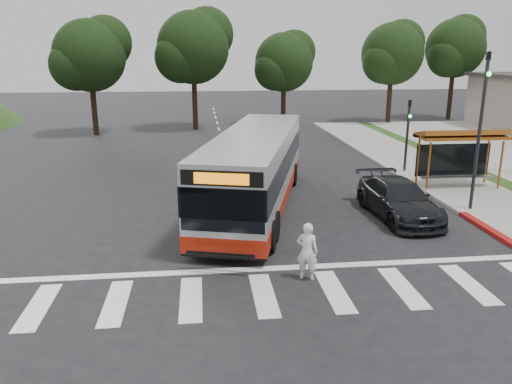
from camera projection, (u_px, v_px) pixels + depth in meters
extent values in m
plane|color=black|center=(247.00, 232.00, 18.57)|extent=(140.00, 140.00, 0.00)
cube|color=gray|center=(432.00, 173.00, 27.38)|extent=(4.00, 40.00, 0.12)
cube|color=#9E9991|center=(397.00, 174.00, 27.16)|extent=(0.30, 40.00, 0.15)
cube|color=maroon|center=(506.00, 240.00, 17.60)|extent=(0.32, 6.00, 0.15)
cube|color=silver|center=(264.00, 295.00, 13.78)|extent=(18.00, 2.60, 0.01)
cylinder|color=#965019|center=(429.00, 167.00, 23.40)|extent=(0.10, 0.10, 2.30)
cylinder|color=#965019|center=(501.00, 165.00, 23.78)|extent=(0.10, 0.10, 2.30)
cylinder|color=#965019|center=(418.00, 162.00, 24.55)|extent=(0.10, 0.10, 2.30)
cylinder|color=#965019|center=(487.00, 160.00, 24.93)|extent=(0.10, 0.10, 2.30)
cube|color=#965019|center=(462.00, 137.00, 23.81)|extent=(4.20, 1.60, 0.12)
cube|color=#965019|center=(461.00, 133.00, 23.82)|extent=(4.20, 1.32, 0.51)
cube|color=black|center=(453.00, 160.00, 24.73)|extent=(3.80, 0.06, 1.60)
cube|color=gray|center=(457.00, 177.00, 24.35)|extent=(3.60, 0.40, 0.08)
cylinder|color=black|center=(479.00, 135.00, 20.15)|extent=(0.14, 0.14, 6.50)
imported|color=black|center=(488.00, 65.00, 19.41)|extent=(0.16, 0.20, 1.00)
sphere|color=#19E533|center=(489.00, 74.00, 19.33)|extent=(0.18, 0.18, 0.18)
cylinder|color=black|center=(407.00, 137.00, 27.19)|extent=(0.14, 0.14, 4.00)
imported|color=black|center=(409.00, 109.00, 26.78)|extent=(0.16, 0.20, 1.00)
sphere|color=#19E533|center=(410.00, 116.00, 26.70)|extent=(0.18, 0.18, 0.18)
cylinder|color=black|center=(389.00, 98.00, 46.45)|extent=(0.44, 0.44, 4.40)
sphere|color=black|center=(392.00, 54.00, 45.36)|extent=(5.60, 5.60, 5.60)
sphere|color=black|center=(401.00, 43.00, 46.01)|extent=(4.20, 4.20, 4.20)
sphere|color=black|center=(384.00, 62.00, 44.78)|extent=(3.92, 3.92, 3.92)
cylinder|color=black|center=(450.00, 95.00, 49.08)|extent=(0.44, 0.44, 4.84)
sphere|color=black|center=(455.00, 48.00, 47.89)|extent=(5.60, 5.60, 5.60)
sphere|color=black|center=(463.00, 36.00, 48.51)|extent=(4.20, 4.20, 4.20)
sphere|color=black|center=(448.00, 57.00, 47.32)|extent=(3.92, 3.92, 3.92)
cylinder|color=black|center=(195.00, 101.00, 42.56)|extent=(0.44, 0.44, 4.84)
sphere|color=black|center=(193.00, 48.00, 41.37)|extent=(6.00, 6.00, 6.00)
sphere|color=black|center=(207.00, 34.00, 42.06)|extent=(4.50, 4.50, 4.50)
sphere|color=black|center=(180.00, 57.00, 40.75)|extent=(4.20, 4.20, 4.20)
cylinder|color=black|center=(283.00, 103.00, 45.46)|extent=(0.44, 0.44, 3.96)
sphere|color=black|center=(284.00, 62.00, 44.48)|extent=(5.20, 5.20, 5.20)
sphere|color=black|center=(294.00, 52.00, 45.10)|extent=(3.90, 3.90, 3.90)
sphere|color=black|center=(275.00, 70.00, 43.93)|extent=(3.64, 3.64, 3.64)
cylinder|color=black|center=(94.00, 107.00, 39.85)|extent=(0.44, 0.44, 4.40)
sphere|color=black|center=(90.00, 56.00, 38.77)|extent=(5.60, 5.60, 5.60)
sphere|color=black|center=(105.00, 42.00, 39.42)|extent=(4.20, 4.20, 4.20)
sphere|color=black|center=(75.00, 65.00, 38.18)|extent=(3.92, 3.92, 3.92)
imported|color=white|center=(307.00, 251.00, 14.54)|extent=(0.75, 0.64, 1.75)
imported|color=black|center=(398.00, 199.00, 20.10)|extent=(2.37, 5.29, 1.51)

